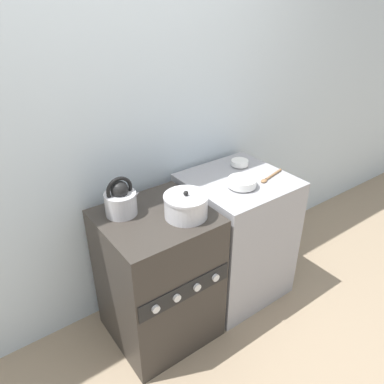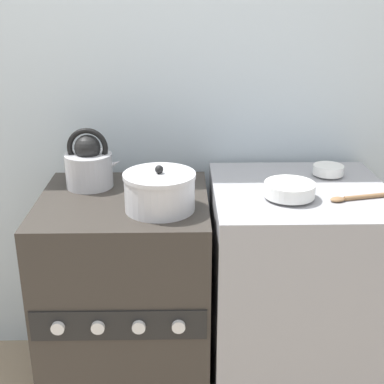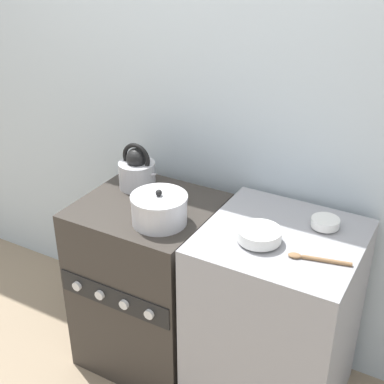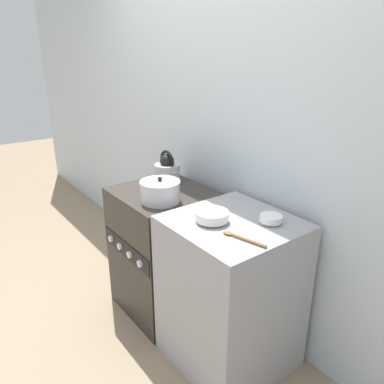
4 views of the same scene
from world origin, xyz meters
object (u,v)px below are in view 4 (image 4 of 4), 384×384
object	(u,v)px
enamel_bowl	(212,216)
kettle	(167,170)
small_ceramic_bowl	(271,219)
stove	(164,251)
cooking_pot	(160,191)

from	to	relation	value
enamel_bowl	kettle	bearing A→B (deg)	164.61
enamel_bowl	small_ceramic_bowl	bearing A→B (deg)	50.03
stove	enamel_bowl	bearing A→B (deg)	-6.78
stove	small_ceramic_bowl	size ratio (longest dim) A/B	7.55
kettle	cooking_pot	size ratio (longest dim) A/B	0.93
kettle	cooking_pot	bearing A→B (deg)	-40.41
kettle	small_ceramic_bowl	xyz separation A→B (m)	(0.90, 0.04, -0.04)
stove	small_ceramic_bowl	bearing A→B (deg)	11.91
kettle	enamel_bowl	size ratio (longest dim) A/B	1.30
small_ceramic_bowl	enamel_bowl	bearing A→B (deg)	-129.97
kettle	small_ceramic_bowl	bearing A→B (deg)	2.25
stove	kettle	world-z (taller)	kettle
stove	kettle	bearing A→B (deg)	136.49
enamel_bowl	stove	bearing A→B (deg)	173.22
enamel_bowl	cooking_pot	bearing A→B (deg)	-175.62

